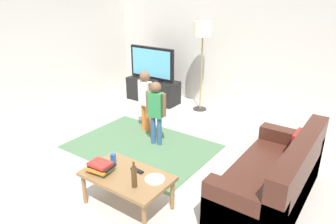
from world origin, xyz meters
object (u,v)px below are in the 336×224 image
object	(u,v)px
couch	(276,181)
child_center	(156,108)
plate	(155,179)
tv_stand	(153,91)
soda_can	(113,158)
floor_lamp	(203,34)
bottle	(134,176)
coffee_table	(127,178)
book_stack	(101,167)
tv	(152,64)
tv_remote	(137,170)
child_near_tv	(145,96)

from	to	relation	value
couch	child_center	world-z (taller)	child_center
plate	tv_stand	bearing A→B (deg)	128.13
tv_stand	soda_can	bearing A→B (deg)	-60.13
floor_lamp	bottle	xyz separation A→B (m)	(1.10, -3.32, -1.00)
coffee_table	couch	bearing A→B (deg)	37.33
couch	plate	distance (m)	1.41
floor_lamp	coffee_table	size ratio (longest dim) A/B	1.78
book_stack	tv	bearing A→B (deg)	118.57
couch	book_stack	xyz separation A→B (m)	(-1.64, -1.16, 0.19)
tv	soda_can	distance (m)	3.40
child_center	coffee_table	bearing A→B (deg)	-64.80
tv	coffee_table	world-z (taller)	tv
tv_stand	plate	xyz separation A→B (m)	(2.31, -2.94, 0.18)
tv	child_center	size ratio (longest dim) A/B	1.05
floor_lamp	book_stack	distance (m)	3.53
couch	coffee_table	distance (m)	1.71
bottle	tv_remote	world-z (taller)	bottle
tv_remote	soda_can	distance (m)	0.35
child_center	child_near_tv	bearing A→B (deg)	146.65
child_center	bottle	world-z (taller)	child_center
couch	child_center	size ratio (longest dim) A/B	1.72
bottle	soda_can	bearing A→B (deg)	157.07
floor_lamp	child_near_tv	size ratio (longest dim) A/B	1.65
couch	child_near_tv	xyz separation A→B (m)	(-2.49, 0.70, 0.36)
tv	coffee_table	bearing A→B (deg)	-56.64
child_near_tv	child_center	bearing A→B (deg)	-33.35
tv	child_center	distance (m)	2.08
couch	book_stack	bearing A→B (deg)	-144.80
child_near_tv	child_center	xyz separation A→B (m)	(0.46, -0.30, -0.02)
coffee_table	soda_can	bearing A→B (deg)	161.57
tv_stand	plate	distance (m)	3.75
child_near_tv	bottle	size ratio (longest dim) A/B	3.67
child_near_tv	soda_can	bearing A→B (deg)	-62.99
child_near_tv	plate	world-z (taller)	child_near_tv
tv_stand	tv	world-z (taller)	tv
tv_stand	child_center	xyz separation A→B (m)	(1.32, -1.61, 0.38)
tv	plate	world-z (taller)	tv
child_near_tv	bottle	xyz separation A→B (m)	(1.35, -1.86, -0.11)
tv_stand	tv_remote	bearing A→B (deg)	-55.09
tv_stand	bottle	bearing A→B (deg)	-55.06
book_stack	plate	distance (m)	0.64
tv	soda_can	size ratio (longest dim) A/B	9.17
child_center	tv_remote	bearing A→B (deg)	-61.12
coffee_table	book_stack	world-z (taller)	book_stack
child_near_tv	bottle	distance (m)	2.30
book_stack	floor_lamp	bearing A→B (deg)	100.20
couch	tv_remote	xyz separation A→B (m)	(-1.31, -0.92, 0.14)
bottle	child_near_tv	bearing A→B (deg)	126.11
tv_stand	tv_remote	xyz separation A→B (m)	(2.04, -2.92, 0.19)
floor_lamp	child_center	bearing A→B (deg)	-83.48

